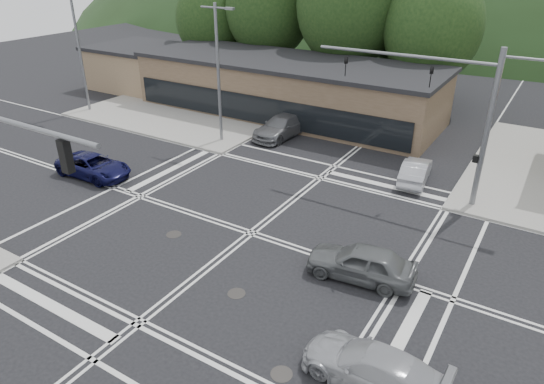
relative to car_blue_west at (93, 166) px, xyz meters
The scene contains 19 objects.
ground 11.36m from the car_blue_west, ahead, with size 120.00×120.00×0.00m, color black.
sidewalk_nw 14.97m from the car_blue_west, 104.18° to the left, with size 16.00×16.00×0.15m, color gray.
commercial_row 16.89m from the car_blue_west, 78.57° to the left, with size 24.00×8.00×4.00m, color brown.
commercial_nw 20.83m from the car_blue_west, 127.51° to the left, with size 8.00×7.00×3.60m, color #846B4F.
hill_north 90.22m from the car_blue_west, 82.78° to the left, with size 252.00×126.00×140.00m, color #1F3417.
tree_n_a 24.53m from the car_blue_west, 96.47° to the left, with size 8.00×8.00×11.75m.
tree_n_b 25.14m from the car_blue_west, 77.21° to the left, with size 9.00×9.00×12.98m.
tree_n_c 27.18m from the car_blue_west, 62.31° to the left, with size 7.60×7.60×10.87m.
tree_n_d 24.66m from the car_blue_west, 111.06° to the left, with size 6.80×6.80×9.76m.
tree_n_e 29.76m from the car_blue_west, 71.25° to the left, with size 8.40×8.40×11.98m.
streetlight_nw 10.00m from the car_blue_west, 71.19° to the left, with size 2.50×0.25×9.00m.
streetlight_w 14.29m from the car_blue_west, 141.29° to the left, with size 2.50×0.25×9.00m.
signal_mast_ne 20.32m from the car_blue_west, 22.84° to the left, with size 11.65×0.30×8.00m.
car_blue_west is the anchor object (origin of this frame).
car_grey_center 17.02m from the car_blue_west, ahead, with size 1.75×4.34×1.48m, color #595C5D.
car_silver_east 20.20m from the car_blue_west, 16.84° to the right, with size 1.82×4.47×1.30m, color #9FA1A6.
car_queue_a 18.51m from the car_blue_west, 29.47° to the left, with size 1.37×3.93×1.30m, color #ACADB3.
car_queue_b 22.28m from the car_blue_west, 52.27° to the left, with size 1.74×4.32×1.47m, color beige.
car_northbound 12.96m from the car_blue_west, 63.15° to the left, with size 2.09×5.14×1.49m, color #5E5F63.
Camera 1 is at (11.00, -15.99, 11.86)m, focal length 32.00 mm.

